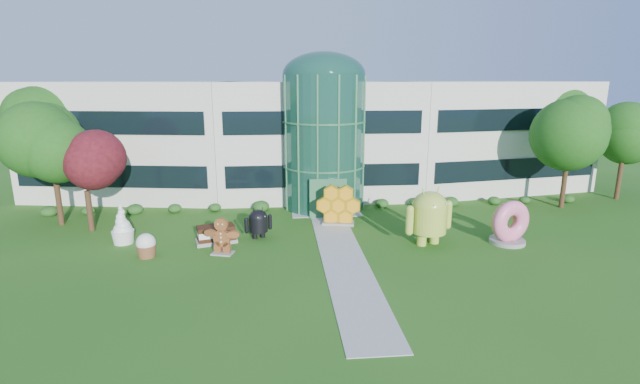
{
  "coord_description": "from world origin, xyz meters",
  "views": [
    {
      "loc": [
        -3.44,
        -22.17,
        9.53
      ],
      "look_at": [
        -0.84,
        6.0,
        2.6
      ],
      "focal_mm": 26.0,
      "sensor_mm": 36.0,
      "label": 1
    }
  ],
  "objects_px": {
    "android_green": "(429,213)",
    "android_black": "(258,221)",
    "donut": "(509,222)",
    "gingerbread": "(222,236)"
  },
  "relations": [
    {
      "from": "android_black",
      "to": "gingerbread",
      "type": "height_order",
      "value": "gingerbread"
    },
    {
      "from": "donut",
      "to": "gingerbread",
      "type": "relative_size",
      "value": 1.17
    },
    {
      "from": "android_black",
      "to": "gingerbread",
      "type": "bearing_deg",
      "value": -151.45
    },
    {
      "from": "android_green",
      "to": "android_black",
      "type": "relative_size",
      "value": 1.79
    },
    {
      "from": "android_black",
      "to": "donut",
      "type": "distance_m",
      "value": 14.97
    },
    {
      "from": "android_green",
      "to": "gingerbread",
      "type": "xyz_separation_m",
      "value": [
        -11.94,
        -0.5,
        -0.83
      ]
    },
    {
      "from": "android_green",
      "to": "donut",
      "type": "bearing_deg",
      "value": -22.63
    },
    {
      "from": "android_green",
      "to": "donut",
      "type": "relative_size",
      "value": 1.41
    },
    {
      "from": "android_green",
      "to": "gingerbread",
      "type": "bearing_deg",
      "value": 163.21
    },
    {
      "from": "android_green",
      "to": "gingerbread",
      "type": "distance_m",
      "value": 11.98
    }
  ]
}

